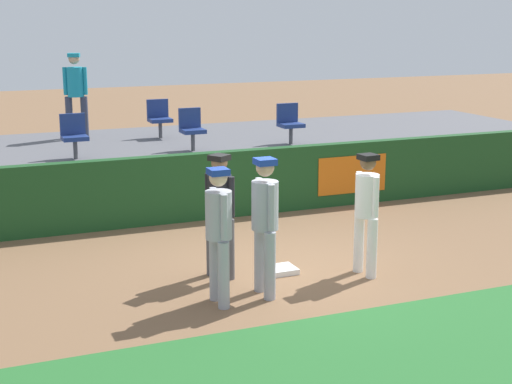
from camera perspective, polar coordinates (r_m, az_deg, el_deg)
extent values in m
plane|color=brown|center=(11.34, 1.94, -5.93)|extent=(60.00, 60.00, 0.00)
cube|color=#26662B|center=(8.75, 10.69, -12.09)|extent=(18.00, 2.80, 0.01)
cube|color=white|center=(11.27, 1.94, -5.83)|extent=(0.40, 0.40, 0.08)
cylinder|color=white|center=(11.29, 7.70, -3.79)|extent=(0.15, 0.15, 0.88)
cylinder|color=white|center=(11.04, 8.66, -4.21)|extent=(0.15, 0.15, 0.88)
cylinder|color=white|center=(10.97, 8.30, -0.26)|extent=(0.37, 0.37, 0.62)
sphere|color=brown|center=(10.87, 8.38, 2.21)|extent=(0.23, 0.23, 0.23)
cube|color=black|center=(10.86, 8.40, 2.60)|extent=(0.26, 0.26, 0.08)
cylinder|color=white|center=(11.13, 7.68, 0.05)|extent=(0.09, 0.09, 0.58)
cylinder|color=white|center=(10.81, 8.94, -0.38)|extent=(0.09, 0.09, 0.58)
ellipsoid|color=brown|center=(11.24, 8.05, -1.13)|extent=(0.14, 0.21, 0.28)
cylinder|color=#9EA3AD|center=(10.41, 0.30, -5.00)|extent=(0.16, 0.16, 0.92)
cylinder|color=#9EA3AD|center=(10.11, 1.03, -5.55)|extent=(0.16, 0.16, 0.92)
cylinder|color=#9EA3AD|center=(10.04, 0.67, -1.01)|extent=(0.36, 0.36, 0.65)
sphere|color=tan|center=(9.93, 0.68, 1.85)|extent=(0.24, 0.24, 0.24)
cube|color=#193899|center=(9.91, 0.68, 2.29)|extent=(0.25, 0.25, 0.08)
cylinder|color=#9EA3AD|center=(10.23, 0.20, -0.62)|extent=(0.09, 0.09, 0.61)
cylinder|color=#9EA3AD|center=(9.84, 1.17, -1.17)|extent=(0.09, 0.09, 0.61)
cylinder|color=#9EA3AD|center=(10.11, -3.08, -5.68)|extent=(0.15, 0.15, 0.89)
cylinder|color=#9EA3AD|center=(9.82, -2.43, -6.24)|extent=(0.15, 0.15, 0.89)
cylinder|color=#9EA3AD|center=(9.74, -2.81, -1.73)|extent=(0.35, 0.35, 0.63)
sphere|color=beige|center=(9.63, -2.84, 1.09)|extent=(0.23, 0.23, 0.23)
cube|color=#193899|center=(9.61, -2.85, 1.53)|extent=(0.25, 0.25, 0.08)
cylinder|color=#9EA3AD|center=(9.93, -3.23, -1.33)|extent=(0.09, 0.09, 0.59)
cylinder|color=#9EA3AD|center=(9.55, -2.38, -1.91)|extent=(0.09, 0.09, 0.59)
cylinder|color=#4C4C51|center=(11.06, -3.35, -4.03)|extent=(0.15, 0.15, 0.88)
cylinder|color=#4C4C51|center=(10.88, -2.01, -4.31)|extent=(0.15, 0.15, 0.88)
cylinder|color=black|center=(10.77, -2.73, -0.35)|extent=(0.47, 0.47, 0.62)
sphere|color=#8C6647|center=(10.67, -2.76, 2.19)|extent=(0.23, 0.23, 0.23)
cube|color=black|center=(10.65, -2.76, 2.59)|extent=(0.34, 0.34, 0.08)
cylinder|color=black|center=(10.89, -3.60, -0.10)|extent=(0.09, 0.09, 0.58)
cylinder|color=black|center=(10.65, -1.85, -0.39)|extent=(0.09, 0.09, 0.58)
cube|color=#19471E|center=(14.09, -3.49, 0.48)|extent=(18.00, 0.24, 1.24)
cube|color=orange|center=(15.16, 7.21, 1.31)|extent=(1.50, 0.02, 0.75)
cube|color=#59595E|center=(16.51, -6.38, 1.95)|extent=(18.00, 4.80, 1.04)
cylinder|color=#4C4C51|center=(16.95, -7.16, 4.69)|extent=(0.08, 0.08, 0.40)
cube|color=navy|center=(16.92, -7.18, 5.35)|extent=(0.48, 0.44, 0.08)
cube|color=navy|center=(17.07, -7.38, 6.23)|extent=(0.48, 0.06, 0.40)
cylinder|color=#4C4C51|center=(16.06, 2.62, 4.31)|extent=(0.08, 0.08, 0.40)
cube|color=navy|center=(16.03, 2.63, 5.02)|extent=(0.47, 0.44, 0.08)
cube|color=navy|center=(16.17, 2.35, 5.95)|extent=(0.47, 0.06, 0.40)
cylinder|color=#4C4C51|center=(15.29, -4.74, 3.83)|extent=(0.08, 0.08, 0.40)
cube|color=navy|center=(15.26, -4.75, 4.57)|extent=(0.45, 0.44, 0.08)
cube|color=navy|center=(15.40, -4.99, 5.55)|extent=(0.45, 0.06, 0.40)
cylinder|color=#4C4C51|center=(14.77, -13.35, 3.19)|extent=(0.08, 0.08, 0.40)
cube|color=navy|center=(14.73, -13.40, 3.95)|extent=(0.47, 0.44, 0.08)
cube|color=navy|center=(14.89, -13.56, 4.97)|extent=(0.47, 0.06, 0.40)
cylinder|color=#33384C|center=(17.26, -12.69, 5.47)|extent=(0.15, 0.15, 0.91)
cylinder|color=#33384C|center=(17.30, -13.78, 5.43)|extent=(0.15, 0.15, 0.91)
cylinder|color=teal|center=(17.20, -13.37, 8.01)|extent=(0.43, 0.43, 0.64)
sphere|color=tan|center=(17.17, -13.46, 9.67)|extent=(0.24, 0.24, 0.24)
cube|color=teal|center=(17.16, -13.47, 9.93)|extent=(0.31, 0.31, 0.08)
cylinder|color=teal|center=(17.17, -12.66, 8.11)|extent=(0.09, 0.09, 0.60)
cylinder|color=teal|center=(17.23, -14.08, 8.05)|extent=(0.09, 0.09, 0.60)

